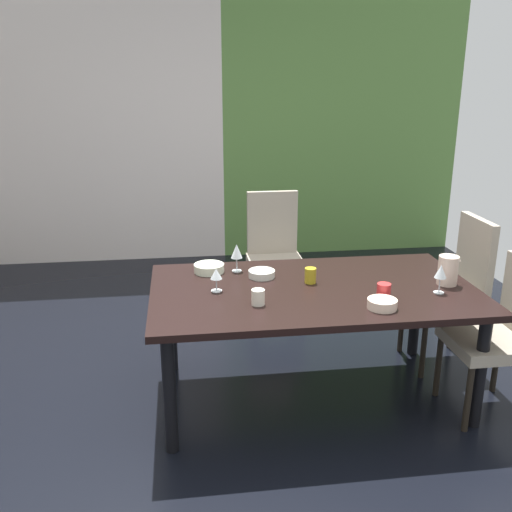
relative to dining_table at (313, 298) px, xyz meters
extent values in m
cube|color=black|center=(-0.52, -0.11, -0.66)|extent=(5.60, 6.30, 0.02)
cube|color=silver|center=(-1.80, 2.99, 0.76)|extent=(3.03, 0.10, 2.82)
cube|color=#5B8741|center=(1.00, 2.99, 0.76)|extent=(2.57, 0.10, 2.82)
cube|color=black|center=(0.00, 0.00, 0.05)|extent=(1.90, 1.09, 0.04)
cylinder|color=black|center=(-0.85, 0.45, -0.31)|extent=(0.07, 0.07, 0.68)
cylinder|color=black|center=(0.85, 0.45, -0.31)|extent=(0.07, 0.07, 0.68)
cylinder|color=black|center=(-0.85, -0.45, -0.31)|extent=(0.07, 0.07, 0.68)
cylinder|color=black|center=(0.85, -0.45, -0.31)|extent=(0.07, 0.07, 0.68)
cube|color=#A29683|center=(-0.01, 1.27, -0.21)|extent=(0.44, 0.44, 0.07)
cube|color=#A29683|center=(-0.01, 1.47, 0.07)|extent=(0.42, 0.05, 0.56)
cylinder|color=black|center=(0.18, 1.08, -0.44)|extent=(0.04, 0.04, 0.41)
cylinder|color=black|center=(-0.20, 1.08, -0.44)|extent=(0.04, 0.04, 0.41)
cylinder|color=black|center=(0.18, 1.46, -0.44)|extent=(0.04, 0.04, 0.41)
cylinder|color=black|center=(-0.20, 1.46, -0.44)|extent=(0.04, 0.04, 0.41)
cube|color=#A29683|center=(0.97, 0.30, -0.21)|extent=(0.44, 0.44, 0.07)
cube|color=#A29683|center=(1.17, 0.30, 0.08)|extent=(0.05, 0.42, 0.58)
cylinder|color=black|center=(0.78, 0.11, -0.44)|extent=(0.04, 0.04, 0.41)
cylinder|color=black|center=(0.78, 0.49, -0.44)|extent=(0.04, 0.04, 0.41)
cylinder|color=black|center=(1.16, 0.11, -0.44)|extent=(0.04, 0.04, 0.41)
cylinder|color=black|center=(1.16, 0.49, -0.44)|extent=(0.04, 0.04, 0.41)
cube|color=#A29683|center=(0.97, -0.30, -0.21)|extent=(0.44, 0.44, 0.07)
cylinder|color=black|center=(0.78, -0.49, -0.44)|extent=(0.04, 0.04, 0.41)
cylinder|color=black|center=(0.78, -0.11, -0.44)|extent=(0.04, 0.04, 0.41)
cylinder|color=black|center=(1.16, -0.11, -0.44)|extent=(0.04, 0.04, 0.41)
cylinder|color=silver|center=(-0.57, 0.02, 0.07)|extent=(0.06, 0.06, 0.00)
cylinder|color=silver|center=(-0.57, 0.02, 0.11)|extent=(0.01, 0.01, 0.07)
cone|color=silver|center=(-0.57, 0.02, 0.17)|extent=(0.07, 0.07, 0.06)
cylinder|color=silver|center=(-0.42, 0.35, 0.07)|extent=(0.06, 0.06, 0.00)
cylinder|color=silver|center=(-0.42, 0.35, 0.12)|extent=(0.01, 0.01, 0.09)
cone|color=silver|center=(-0.42, 0.35, 0.20)|extent=(0.07, 0.07, 0.09)
cylinder|color=silver|center=(0.69, -0.18, 0.07)|extent=(0.06, 0.06, 0.00)
cylinder|color=silver|center=(0.69, -0.18, 0.12)|extent=(0.01, 0.01, 0.09)
cone|color=silver|center=(0.69, -0.18, 0.20)|extent=(0.07, 0.07, 0.08)
cylinder|color=silver|center=(-0.59, 0.36, 0.10)|extent=(0.19, 0.19, 0.05)
cylinder|color=beige|center=(0.29, -0.36, 0.10)|extent=(0.16, 0.16, 0.05)
cylinder|color=silver|center=(-0.28, 0.22, 0.09)|extent=(0.16, 0.16, 0.04)
cylinder|color=silver|center=(-0.36, -0.21, 0.11)|extent=(0.07, 0.07, 0.09)
cylinder|color=#B0981F|center=(0.00, 0.08, 0.12)|extent=(0.07, 0.07, 0.09)
cylinder|color=red|center=(0.34, -0.23, 0.11)|extent=(0.08, 0.08, 0.09)
cylinder|color=beige|center=(0.80, -0.05, 0.16)|extent=(0.12, 0.12, 0.18)
cone|color=beige|center=(0.85, -0.05, 0.23)|extent=(0.04, 0.04, 0.03)
camera|label=1|loc=(-0.76, -3.06, 1.27)|focal=40.00mm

